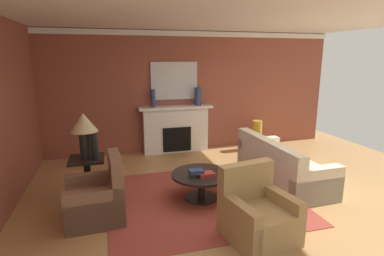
# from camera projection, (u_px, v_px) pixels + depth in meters

# --- Properties ---
(ground_plane) EXTENTS (9.09, 9.09, 0.00)m
(ground_plane) POSITION_uv_depth(u_px,v_px,m) (234.00, 196.00, 5.25)
(ground_plane) COLOR tan
(wall_fireplace) EXTENTS (7.59, 0.12, 2.95)m
(wall_fireplace) POSITION_uv_depth(u_px,v_px,m) (189.00, 92.00, 7.70)
(wall_fireplace) COLOR brown
(wall_fireplace) RESTS_ON ground_plane
(ceiling_panel) EXTENTS (7.59, 6.42, 0.06)m
(ceiling_panel) POSITION_uv_depth(u_px,v_px,m) (232.00, 15.00, 4.86)
(ceiling_panel) COLOR white
(crown_moulding) EXTENTS (7.59, 0.08, 0.12)m
(crown_moulding) POSITION_uv_depth(u_px,v_px,m) (190.00, 34.00, 7.32)
(crown_moulding) COLOR white
(area_rug) EXTENTS (3.05, 2.72, 0.01)m
(area_rug) POSITION_uv_depth(u_px,v_px,m) (201.00, 198.00, 5.16)
(area_rug) COLOR #993D33
(area_rug) RESTS_ON ground_plane
(fireplace) EXTENTS (1.80, 0.35, 1.16)m
(fireplace) POSITION_uv_depth(u_px,v_px,m) (176.00, 130.00, 7.61)
(fireplace) COLOR white
(fireplace) RESTS_ON ground_plane
(mantel_mirror) EXTENTS (1.14, 0.04, 0.90)m
(mantel_mirror) POSITION_uv_depth(u_px,v_px,m) (174.00, 81.00, 7.45)
(mantel_mirror) COLOR silver
(sofa) EXTENTS (0.94, 2.12, 0.85)m
(sofa) POSITION_uv_depth(u_px,v_px,m) (281.00, 167.00, 5.78)
(sofa) COLOR beige
(sofa) RESTS_ON ground_plane
(armchair_near_window) EXTENTS (0.84, 0.84, 0.95)m
(armchair_near_window) POSITION_uv_depth(u_px,v_px,m) (98.00, 199.00, 4.45)
(armchair_near_window) COLOR brown
(armchair_near_window) RESTS_ON ground_plane
(armchair_facing_fireplace) EXTENTS (0.93, 0.93, 0.95)m
(armchair_facing_fireplace) POSITION_uv_depth(u_px,v_px,m) (257.00, 216.00, 3.97)
(armchair_facing_fireplace) COLOR #9E7A4C
(armchair_facing_fireplace) RESTS_ON ground_plane
(coffee_table) EXTENTS (1.00, 1.00, 0.45)m
(coffee_table) POSITION_uv_depth(u_px,v_px,m) (202.00, 180.00, 5.09)
(coffee_table) COLOR black
(coffee_table) RESTS_ON ground_plane
(side_table) EXTENTS (0.56, 0.56, 0.70)m
(side_table) POSITION_uv_depth(u_px,v_px,m) (88.00, 175.00, 5.12)
(side_table) COLOR black
(side_table) RESTS_ON ground_plane
(table_lamp) EXTENTS (0.44, 0.44, 0.75)m
(table_lamp) POSITION_uv_depth(u_px,v_px,m) (84.00, 127.00, 4.93)
(table_lamp) COLOR black
(table_lamp) RESTS_ON side_table
(vase_mantel_right) EXTENTS (0.16, 0.16, 0.44)m
(vase_mantel_right) POSITION_uv_depth(u_px,v_px,m) (198.00, 97.00, 7.52)
(vase_mantel_right) COLOR navy
(vase_mantel_right) RESTS_ON fireplace
(vase_tall_corner) EXTENTS (0.25, 0.25, 0.74)m
(vase_tall_corner) POSITION_uv_depth(u_px,v_px,m) (257.00, 135.00, 7.91)
(vase_tall_corner) COLOR #B7892D
(vase_tall_corner) RESTS_ON ground_plane
(vase_mantel_left) EXTENTS (0.10, 0.10, 0.43)m
(vase_mantel_left) POSITION_uv_depth(u_px,v_px,m) (153.00, 98.00, 7.24)
(vase_mantel_left) COLOR navy
(vase_mantel_left) RESTS_ON fireplace
(vase_on_side_table) EXTENTS (0.12, 0.12, 0.44)m
(vase_on_side_table) POSITION_uv_depth(u_px,v_px,m) (95.00, 146.00, 4.93)
(vase_on_side_table) COLOR black
(vase_on_side_table) RESTS_ON side_table
(book_red_cover) EXTENTS (0.27, 0.20, 0.06)m
(book_red_cover) POSITION_uv_depth(u_px,v_px,m) (206.00, 174.00, 4.94)
(book_red_cover) COLOR maroon
(book_red_cover) RESTS_ON coffee_table
(book_art_folio) EXTENTS (0.23, 0.17, 0.06)m
(book_art_folio) POSITION_uv_depth(u_px,v_px,m) (196.00, 171.00, 4.90)
(book_art_folio) COLOR navy
(book_art_folio) RESTS_ON coffee_table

